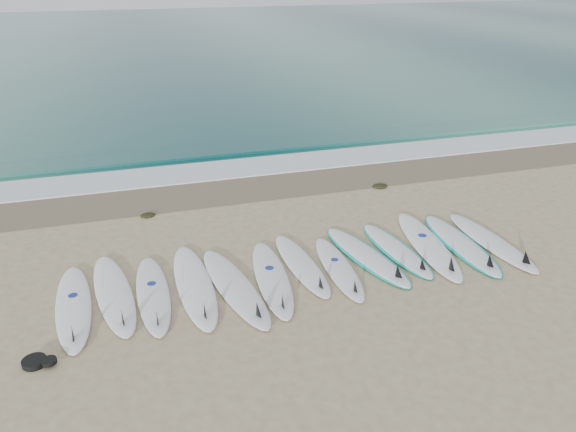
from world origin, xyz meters
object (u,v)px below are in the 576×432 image
object	(u,v)px
surfboard_0	(73,308)
surfboard_12	(493,242)
leash_coil	(38,362)
surfboard_6	(303,265)

from	to	relation	value
surfboard_0	surfboard_12	world-z (taller)	surfboard_12
surfboard_12	surfboard_0	bearing A→B (deg)	179.01
surfboard_0	leash_coil	size ratio (longest dim) A/B	5.64
leash_coil	surfboard_0	bearing A→B (deg)	71.11
surfboard_6	surfboard_12	distance (m)	3.75
surfboard_6	surfboard_12	world-z (taller)	surfboard_12
surfboard_6	surfboard_12	size ratio (longest dim) A/B	0.91
surfboard_0	leash_coil	distance (m)	1.27
surfboard_12	leash_coil	distance (m)	8.04
surfboard_6	leash_coil	bearing A→B (deg)	-163.90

